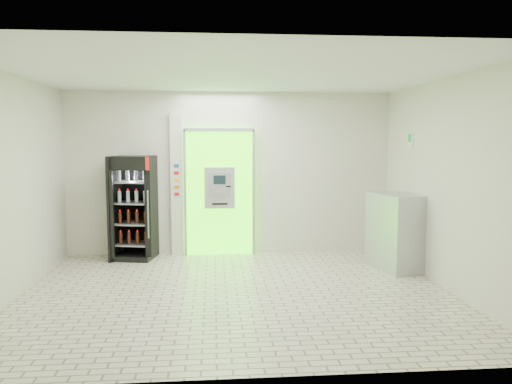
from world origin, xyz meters
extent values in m
plane|color=#C1B3A0|center=(0.00, 0.00, 0.00)|extent=(6.00, 6.00, 0.00)
plane|color=silver|center=(0.00, 2.50, 1.50)|extent=(6.00, 0.00, 6.00)
plane|color=silver|center=(0.00, -2.50, 1.50)|extent=(6.00, 0.00, 6.00)
plane|color=silver|center=(-3.00, 0.00, 1.50)|extent=(0.00, 5.00, 5.00)
plane|color=silver|center=(3.00, 0.00, 1.50)|extent=(0.00, 5.00, 5.00)
plane|color=white|center=(0.00, 0.00, 3.00)|extent=(6.00, 6.00, 0.00)
cube|color=#44FB09|center=(-0.20, 2.43, 1.15)|extent=(1.20, 0.12, 2.30)
cube|color=gray|center=(-0.20, 2.36, 2.30)|extent=(1.28, 0.04, 0.06)
cube|color=gray|center=(-0.83, 2.36, 1.15)|extent=(0.04, 0.04, 2.30)
cube|color=gray|center=(0.43, 2.36, 1.15)|extent=(0.04, 0.04, 2.30)
cube|color=black|center=(-0.10, 2.38, 0.50)|extent=(0.62, 0.01, 0.67)
cube|color=black|center=(-0.54, 2.38, 1.98)|extent=(0.22, 0.01, 0.18)
cube|color=#A8ABB0|center=(-0.20, 2.32, 1.25)|extent=(0.55, 0.12, 0.75)
cube|color=black|center=(-0.20, 2.25, 1.40)|extent=(0.22, 0.01, 0.16)
cube|color=gray|center=(-0.20, 2.25, 1.12)|extent=(0.16, 0.01, 0.12)
cube|color=black|center=(-0.04, 2.25, 1.28)|extent=(0.09, 0.01, 0.02)
cube|color=black|center=(-0.20, 2.25, 0.96)|extent=(0.28, 0.01, 0.03)
cube|color=silver|center=(-0.98, 2.45, 1.30)|extent=(0.22, 0.10, 2.60)
cube|color=#193FB2|center=(-0.98, 2.40, 1.65)|extent=(0.09, 0.01, 0.06)
cube|color=red|center=(-0.98, 2.40, 1.52)|extent=(0.09, 0.01, 0.06)
cube|color=yellow|center=(-0.98, 2.40, 1.39)|extent=(0.09, 0.01, 0.06)
cube|color=orange|center=(-0.98, 2.40, 1.26)|extent=(0.09, 0.01, 0.06)
cube|color=red|center=(-0.98, 2.40, 1.13)|extent=(0.09, 0.01, 0.06)
cube|color=black|center=(-1.73, 2.18, 0.92)|extent=(0.80, 0.75, 1.84)
cube|color=black|center=(-1.73, 2.47, 0.92)|extent=(0.69, 0.18, 1.84)
cube|color=red|center=(-1.73, 1.87, 1.72)|extent=(0.66, 0.14, 0.22)
cube|color=white|center=(-1.73, 1.86, 1.72)|extent=(0.38, 0.08, 0.06)
cube|color=black|center=(-1.73, 2.18, 0.05)|extent=(0.80, 0.75, 0.09)
cylinder|color=gray|center=(-1.43, 1.84, 0.85)|extent=(0.03, 0.03, 0.83)
cube|color=gray|center=(-1.73, 2.18, 0.28)|extent=(0.67, 0.64, 0.02)
cube|color=gray|center=(-1.73, 2.18, 0.64)|extent=(0.67, 0.64, 0.02)
cube|color=gray|center=(-1.73, 2.18, 1.01)|extent=(0.67, 0.64, 0.02)
cube|color=gray|center=(-1.73, 2.18, 1.38)|extent=(0.67, 0.64, 0.02)
cube|color=#A8ABB0|center=(2.68, 1.08, 0.62)|extent=(0.83, 1.06, 1.25)
cube|color=gray|center=(2.36, 1.08, 0.69)|extent=(0.23, 0.89, 0.01)
cube|color=white|center=(2.99, 1.40, 2.12)|extent=(0.02, 0.22, 0.26)
cube|color=#0C8B2D|center=(2.98, 1.40, 2.15)|extent=(0.00, 0.14, 0.14)
camera|label=1|loc=(-0.31, -6.75, 2.12)|focal=35.00mm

